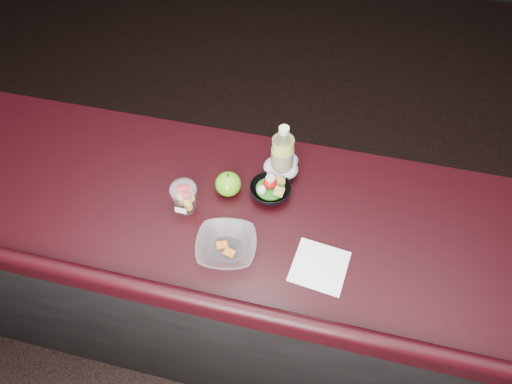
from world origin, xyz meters
TOP-DOWN VIEW (x-y plane):
  - room_shell at (0.00, 0.00)m, footprint 8.00×8.00m
  - counter at (0.00, 0.30)m, footprint 4.06×0.71m
  - lemonade_bottle at (0.03, 0.47)m, footprint 0.08×0.08m
  - fruit_cup at (-0.24, 0.26)m, footprint 0.09×0.09m
  - green_apple at (-0.13, 0.36)m, footprint 0.09×0.09m
  - plastic_bag at (0.03, 0.48)m, footprint 0.12×0.10m
  - snack_bowl at (0.01, 0.38)m, footprint 0.17×0.17m
  - takeout_bowl at (-0.07, 0.13)m, footprint 0.22×0.22m
  - paper_napkin at (0.22, 0.14)m, footprint 0.18×0.18m

SIDE VIEW (x-z plane):
  - counter at x=0.00m, z-range 0.00..1.02m
  - paper_napkin at x=0.22m, z-range 1.02..1.02m
  - takeout_bowl at x=-0.07m, z-range 1.02..1.07m
  - snack_bowl at x=0.01m, z-range 1.01..1.08m
  - plastic_bag at x=0.03m, z-range 1.02..1.10m
  - green_apple at x=-0.13m, z-range 1.01..1.11m
  - fruit_cup at x=-0.24m, z-range 1.02..1.15m
  - lemonade_bottle at x=0.03m, z-range 1.00..1.23m
  - room_shell at x=0.00m, z-range -2.17..5.83m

